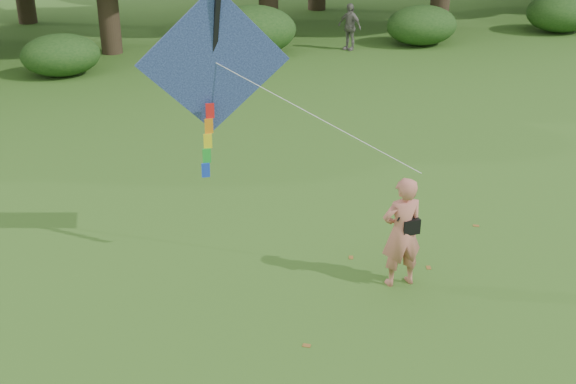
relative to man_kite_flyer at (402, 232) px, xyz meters
name	(u,v)px	position (x,y,z in m)	size (l,w,h in m)	color
ground	(390,320)	(-0.63, -0.96, -0.97)	(100.00, 100.00, 0.00)	#265114
man_kite_flyer	(402,232)	(0.00, 0.00, 0.00)	(0.71, 0.47, 1.95)	#C4705C
bystander_right	(349,27)	(6.26, 16.58, -0.07)	(1.06, 0.44, 1.80)	slate
crossbody_bag	(410,225)	(0.12, -0.03, 0.13)	(0.43, 0.20, 0.74)	black
flying_kite	(214,65)	(-2.64, 1.74, 2.62)	(4.15, 2.17, 3.22)	#2668A5
shrub_band	(154,41)	(-1.35, 16.64, -0.12)	(39.15, 3.22, 1.88)	#264919
fallen_leaves	(410,273)	(0.34, 0.23, -0.97)	(10.55, 13.73, 0.01)	brown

